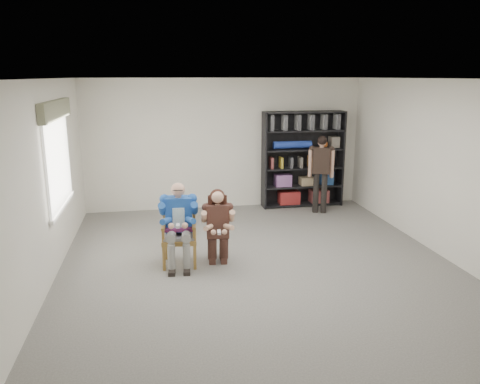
{
  "coord_description": "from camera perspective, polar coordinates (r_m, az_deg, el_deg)",
  "views": [
    {
      "loc": [
        -1.49,
        -6.47,
        2.84
      ],
      "look_at": [
        -0.2,
        0.6,
        1.05
      ],
      "focal_mm": 35.0,
      "sensor_mm": 36.0,
      "label": 1
    }
  ],
  "objects": [
    {
      "name": "kneeling_woman",
      "position": [
        7.13,
        -2.71,
        -4.4
      ],
      "size": [
        0.57,
        0.84,
        1.19
      ],
      "primitive_type": null,
      "rotation": [
        0.0,
        0.0,
        -0.09
      ],
      "color": "#3C211A",
      "rests_on": "floor"
    },
    {
      "name": "armchair",
      "position": [
        7.22,
        -7.41,
        -5.05
      ],
      "size": [
        0.62,
        0.61,
        1.0
      ],
      "primitive_type": null,
      "rotation": [
        0.0,
        0.0,
        -0.09
      ],
      "color": "olive",
      "rests_on": "floor"
    },
    {
      "name": "room_shell",
      "position": [
        6.79,
        2.57,
        1.73
      ],
      "size": [
        6.0,
        7.0,
        2.8
      ],
      "primitive_type": null,
      "color": "white",
      "rests_on": "ground"
    },
    {
      "name": "standing_man",
      "position": [
        9.95,
        9.81,
        2.08
      ],
      "size": [
        0.57,
        0.44,
        1.65
      ],
      "primitive_type": null,
      "rotation": [
        0.0,
        0.0,
        -0.35
      ],
      "color": "black",
      "rests_on": "floor"
    },
    {
      "name": "window_left",
      "position": [
        7.7,
        -21.18,
        4.01
      ],
      "size": [
        0.16,
        2.0,
        1.75
      ],
      "primitive_type": null,
      "color": "silver",
      "rests_on": "room_shell"
    },
    {
      "name": "bookshelf",
      "position": [
        10.41,
        7.68,
        3.97
      ],
      "size": [
        1.8,
        0.38,
        2.1
      ],
      "primitive_type": null,
      "color": "black",
      "rests_on": "floor"
    },
    {
      "name": "floor",
      "position": [
        7.22,
        2.45,
        -9.19
      ],
      "size": [
        6.0,
        7.0,
        0.01
      ],
      "primitive_type": "cube",
      "color": "#605D58",
      "rests_on": "ground"
    },
    {
      "name": "seated_man",
      "position": [
        7.17,
        -7.45,
        -3.92
      ],
      "size": [
        0.62,
        0.82,
        1.3
      ],
      "primitive_type": null,
      "rotation": [
        0.0,
        0.0,
        -0.09
      ],
      "color": "#1C4592",
      "rests_on": "floor"
    }
  ]
}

